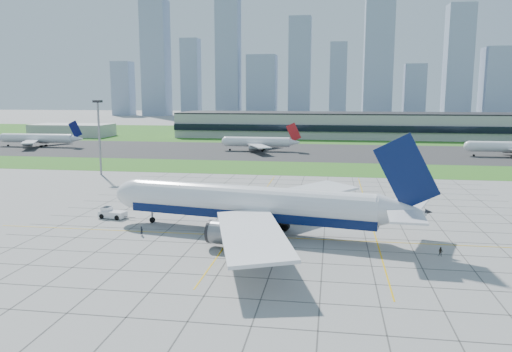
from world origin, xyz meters
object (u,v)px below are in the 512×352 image
(crew_near, at_px, (142,231))
(distant_jet_1, at_px, (259,142))
(distant_jet_0, at_px, (39,138))
(crew_far, at_px, (441,252))
(airliner, at_px, (252,205))
(light_mast, at_px, (99,128))
(pushback_tug, at_px, (112,213))

(crew_near, relative_size, distant_jet_1, 0.04)
(distant_jet_0, bearing_deg, crew_far, -42.04)
(airliner, height_order, crew_far, airliner)
(light_mast, height_order, crew_far, light_mast)
(light_mast, distance_m, distant_jet_0, 110.96)
(pushback_tug, distance_m, crew_far, 70.01)
(airliner, bearing_deg, pushback_tug, 178.97)
(light_mast, distance_m, airliner, 90.73)
(pushback_tug, bearing_deg, distant_jet_0, 137.34)
(airliner, relative_size, crew_near, 34.72)
(pushback_tug, relative_size, crew_near, 4.68)
(airliner, distance_m, distant_jet_0, 200.43)
(distant_jet_0, bearing_deg, light_mast, -47.63)
(pushback_tug, xyz_separation_m, distant_jet_0, (-104.54, 138.76, 3.39))
(distant_jet_1, bearing_deg, crew_near, -90.55)
(pushback_tug, height_order, distant_jet_0, distant_jet_0)
(light_mast, bearing_deg, distant_jet_1, 61.20)
(airliner, height_order, distant_jet_0, airliner)
(crew_near, xyz_separation_m, crew_far, (55.89, -4.20, -0.14))
(light_mast, height_order, distant_jet_1, light_mast)
(crew_far, xyz_separation_m, distant_jet_1, (-54.47, 153.49, 3.67))
(airliner, height_order, crew_near, airliner)
(pushback_tug, bearing_deg, distant_jet_1, 94.71)
(light_mast, relative_size, pushback_tug, 2.86)
(crew_near, height_order, crew_far, crew_near)
(light_mast, relative_size, airliner, 0.38)
(light_mast, xyz_separation_m, distant_jet_1, (43.69, 79.47, -11.70))
(light_mast, xyz_separation_m, pushback_tug, (30.18, -57.24, -15.09))
(pushback_tug, xyz_separation_m, crew_near, (12.08, -12.58, -0.14))
(crew_far, bearing_deg, distant_jet_1, 128.76)
(crew_near, bearing_deg, light_mast, 42.99)
(light_mast, distance_m, distant_jet_1, 91.44)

